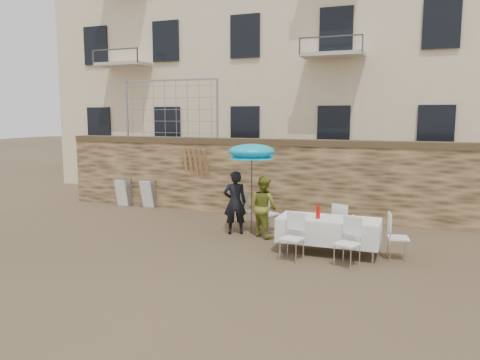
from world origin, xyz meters
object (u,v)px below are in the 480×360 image
(couple_chair_left, at_px, (243,211))
(chair_stack_left, at_px, (127,191))
(chair_stack_right, at_px, (151,193))
(table_chair_front_left, at_px, (292,237))
(table_chair_front_right, at_px, (347,243))
(man_suit, at_px, (235,203))
(umbrella, at_px, (252,154))
(couple_chair_right, at_px, (269,213))
(banquet_table, at_px, (329,220))
(table_chair_side, at_px, (398,236))
(table_chair_back, at_px, (344,224))
(soda_bottle, at_px, (318,213))
(woman_dress, at_px, (264,207))

(couple_chair_left, xyz_separation_m, chair_stack_left, (-4.69, 1.68, -0.02))
(chair_stack_left, xyz_separation_m, chair_stack_right, (0.90, 0.00, 0.00))
(table_chair_front_left, xyz_separation_m, table_chair_front_right, (1.10, 0.00, 0.00))
(man_suit, distance_m, chair_stack_right, 4.41)
(man_suit, bearing_deg, chair_stack_right, -58.85)
(umbrella, height_order, couple_chair_right, umbrella)
(umbrella, distance_m, banquet_table, 2.61)
(table_chair_side, bearing_deg, couple_chair_right, 56.98)
(couple_chair_right, distance_m, chair_stack_left, 5.64)
(umbrella, xyz_separation_m, table_chair_back, (2.27, -0.17, -1.51))
(banquet_table, bearing_deg, chair_stack_right, 153.65)
(table_chair_front_right, height_order, table_chair_back, same)
(couple_chair_left, bearing_deg, chair_stack_left, -24.15)
(soda_bottle, xyz_separation_m, chair_stack_right, (-6.05, 3.25, -0.45))
(table_chair_back, bearing_deg, table_chair_side, 172.47)
(soda_bottle, height_order, table_chair_back, soda_bottle)
(table_chair_front_left, relative_size, chair_stack_left, 1.04)
(soda_bottle, relative_size, table_chair_side, 0.27)
(soda_bottle, height_order, chair_stack_right, soda_bottle)
(man_suit, relative_size, table_chair_front_right, 1.64)
(table_chair_side, bearing_deg, soda_bottle, 88.42)
(couple_chair_left, relative_size, chair_stack_right, 1.04)
(chair_stack_left, bearing_deg, woman_dress, -22.32)
(couple_chair_left, distance_m, couple_chair_right, 0.70)
(man_suit, distance_m, umbrella, 1.27)
(banquet_table, bearing_deg, table_chair_back, 75.96)
(couple_chair_right, bearing_deg, chair_stack_right, 8.28)
(couple_chair_right, bearing_deg, man_suit, 66.99)
(man_suit, bearing_deg, table_chair_front_left, 110.80)
(table_chair_front_left, height_order, table_chair_back, same)
(man_suit, relative_size, umbrella, 0.75)
(chair_stack_right, bearing_deg, table_chair_front_left, -34.24)
(couple_chair_left, xyz_separation_m, table_chair_front_right, (2.97, -2.17, 0.00))
(table_chair_front_right, xyz_separation_m, table_chair_back, (-0.30, 1.55, 0.00))
(man_suit, distance_m, table_chair_side, 3.95)
(umbrella, relative_size, couple_chair_right, 2.19)
(umbrella, bearing_deg, banquet_table, -25.04)
(umbrella, xyz_separation_m, couple_chair_left, (-0.40, 0.45, -1.51))
(man_suit, xyz_separation_m, table_chair_back, (2.67, -0.07, -0.31))
(soda_bottle, distance_m, table_chair_back, 1.11)
(couple_chair_right, xyz_separation_m, chair_stack_left, (-5.39, 1.68, -0.02))
(table_chair_front_left, bearing_deg, soda_bottle, 68.42)
(couple_chair_right, height_order, chair_stack_left, couple_chair_right)
(woman_dress, xyz_separation_m, table_chair_front_left, (1.12, -1.62, -0.26))
(man_suit, height_order, couple_chair_left, man_suit)
(table_chair_front_right, bearing_deg, man_suit, 173.83)
(table_chair_back, height_order, chair_stack_right, table_chair_back)
(woman_dress, relative_size, chair_stack_right, 1.60)
(banquet_table, xyz_separation_m, table_chair_side, (1.40, 0.10, -0.25))
(banquet_table, distance_m, chair_stack_left, 7.80)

